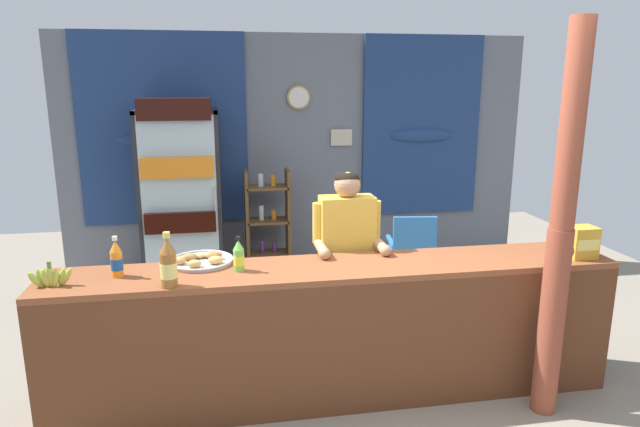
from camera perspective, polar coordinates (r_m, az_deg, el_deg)
ground_plane at (r=4.73m, az=1.29°, el=-13.01°), size 8.13×8.13×0.00m
back_wall_curtained at (r=6.18m, az=-2.38°, el=6.41°), size 5.14×0.22×2.62m
stall_counter at (r=3.66m, az=2.11°, el=-11.26°), size 3.74×0.54×0.94m
timber_post at (r=3.68m, az=23.62°, el=-2.25°), size 0.18×0.16×2.47m
drink_fridge at (r=5.69m, az=-14.18°, el=2.62°), size 0.79×0.67×1.96m
bottle_shelf_rack at (r=5.91m, az=-5.42°, el=-1.09°), size 0.48×0.28×1.21m
plastic_lawn_chair at (r=5.54m, az=9.46°, el=-3.72°), size 0.50×0.50×0.86m
shopkeeper at (r=4.04m, az=2.79°, el=-3.45°), size 0.51×0.42×1.49m
soda_bottle_iced_tea at (r=3.34m, az=-15.43°, el=-5.05°), size 0.10×0.10×0.33m
soda_bottle_orange_soda at (r=3.62m, az=-20.31°, el=-4.50°), size 0.07×0.07×0.26m
soda_bottle_lime_soda at (r=3.54m, az=-8.41°, el=-4.41°), size 0.07×0.07×0.23m
snack_box_choco_powder at (r=4.17m, az=25.45°, el=-2.69°), size 0.18×0.15×0.22m
pastry_tray at (r=3.75m, az=-12.17°, el=-4.74°), size 0.43×0.43×0.07m
banana_bunch at (r=3.62m, az=-26.13°, el=-5.94°), size 0.27×0.05×0.16m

